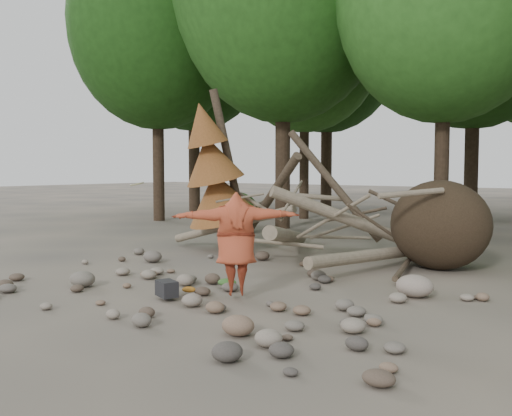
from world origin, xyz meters
The scene contains 13 objects.
ground centered at (0.00, 0.00, 0.00)m, with size 120.00×120.00×0.00m, color #514C44.
deadfall_pile centered at (2.02, 4.24, 0.95)m, with size 8.55×5.24×3.30m.
dead_conifer centered at (-3.12, 3.37, 2.11)m, with size 2.06×2.16×4.35m.
bush_left centered at (-5.50, 7.20, 0.72)m, with size 1.80×1.80×1.44m, color #1D4B14.
bush_mid centered at (0.80, 7.80, 0.56)m, with size 1.40×1.40×1.12m, color #275F1B.
frisbee_thrower centered at (0.74, -0.62, 0.96)m, with size 3.32×1.87×1.91m.
backpack centered at (-0.19, -1.36, 0.13)m, with size 0.40×0.27×0.27m, color black.
cloth_green centered at (0.08, -0.06, 0.07)m, with size 0.37×0.31×0.14m, color #336126.
cloth_orange centered at (-0.13, -0.86, 0.05)m, with size 0.27×0.22×0.10m, color #B36D1E.
boulder_front_left centered at (-2.23, -1.53, 0.15)m, with size 0.50×0.45×0.30m, color slate.
boulder_front_right centered at (2.07, -2.28, 0.14)m, with size 0.46×0.41×0.27m, color #7F634F.
boulder_mid_right centered at (3.15, 1.33, 0.20)m, with size 0.65×0.59×0.39m, color gray.
boulder_mid_left centered at (-3.24, 1.22, 0.14)m, with size 0.47×0.42×0.28m, color #686058.
Camera 1 is at (6.68, -8.20, 2.24)m, focal length 40.00 mm.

